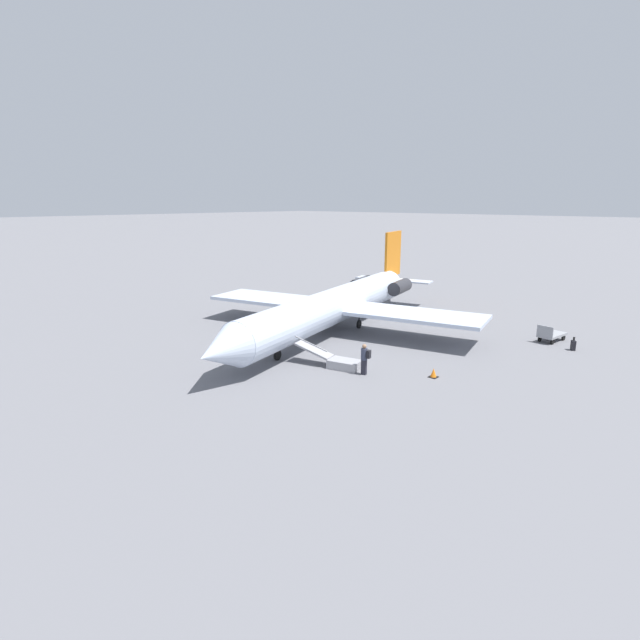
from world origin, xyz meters
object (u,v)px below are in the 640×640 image
object	(u,v)px
luggage_cart	(551,335)
airplane_main	(338,304)
passenger	(365,357)
suitcase	(573,345)
boarding_stairs	(338,361)

from	to	relation	value
luggage_cart	airplane_main	bearing A→B (deg)	-50.82
passenger	suitcase	world-z (taller)	passenger
airplane_main	passenger	xyz separation A→B (m)	(6.30, 7.36, -0.98)
airplane_main	boarding_stairs	distance (m)	8.56
boarding_stairs	luggage_cart	size ratio (longest dim) A/B	1.77
boarding_stairs	luggage_cart	distance (m)	15.66
boarding_stairs	luggage_cart	xyz separation A→B (m)	(-13.96, 7.11, 0.09)
passenger	suitcase	size ratio (longest dim) A/B	1.98
passenger	luggage_cart	xyz separation A→B (m)	(-13.90, 5.25, -0.54)
airplane_main	luggage_cart	size ratio (longest dim) A/B	11.92
luggage_cart	suitcase	size ratio (longest dim) A/B	2.65
passenger	luggage_cart	world-z (taller)	passenger
suitcase	boarding_stairs	bearing A→B (deg)	-34.83
boarding_stairs	passenger	xyz separation A→B (m)	(-0.06, 1.86, 0.63)
luggage_cart	suitcase	bearing A→B (deg)	63.90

